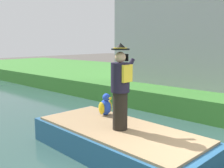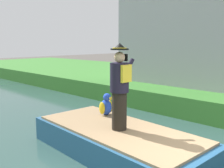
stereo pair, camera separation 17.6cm
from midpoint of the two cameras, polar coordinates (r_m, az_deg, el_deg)
The scene contains 3 objects.
boat at distance 6.00m, azimuth 2.04°, elevation -12.19°, with size 2.03×4.29×0.61m.
person_pirate at distance 5.56m, azimuth 2.60°, elevation -0.67°, with size 0.61×0.42×1.85m.
parrot_plush at distance 6.81m, azimuth -0.53°, elevation -4.70°, with size 0.36×0.35×0.57m.
Camera 2 is at (-4.08, -1.88, 2.58)m, focal length 42.23 mm.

